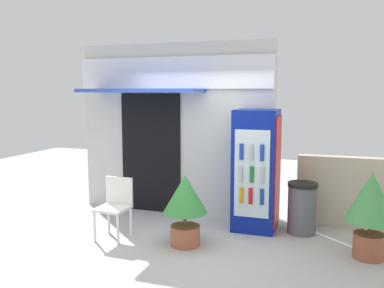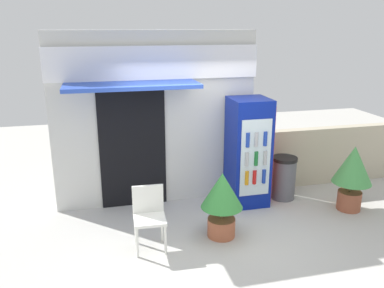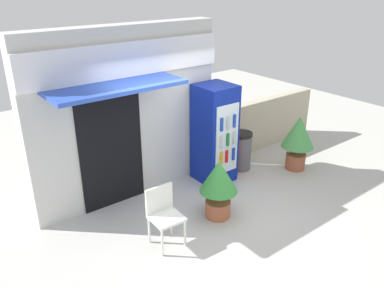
% 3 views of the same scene
% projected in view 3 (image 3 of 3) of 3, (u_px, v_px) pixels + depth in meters
% --- Properties ---
extents(ground, '(16.00, 16.00, 0.00)m').
position_uv_depth(ground, '(213.00, 219.00, 6.40)').
color(ground, beige).
extents(storefront_building, '(3.49, 1.13, 2.99)m').
position_uv_depth(storefront_building, '(126.00, 113.00, 6.59)').
color(storefront_building, silver).
rests_on(storefront_building, ground).
extents(drink_cooler, '(0.67, 0.74, 1.89)m').
position_uv_depth(drink_cooler, '(215.00, 134.00, 7.32)').
color(drink_cooler, navy).
rests_on(drink_cooler, ground).
extents(plastic_chair, '(0.46, 0.45, 0.89)m').
position_uv_depth(plastic_chair, '(163.00, 212.00, 5.66)').
color(plastic_chair, white).
rests_on(plastic_chair, ground).
extents(potted_plant_near_shop, '(0.62, 0.62, 1.01)m').
position_uv_depth(potted_plant_near_shop, '(219.00, 183.00, 6.24)').
color(potted_plant_near_shop, '#AD5B3D').
rests_on(potted_plant_near_shop, ground).
extents(potted_plant_curbside, '(0.65, 0.65, 1.14)m').
position_uv_depth(potted_plant_curbside, '(298.00, 136.00, 7.81)').
color(potted_plant_curbside, '#995138').
rests_on(potted_plant_curbside, ground).
extents(trash_bin, '(0.45, 0.45, 0.79)m').
position_uv_depth(trash_bin, '(241.00, 151.00, 7.94)').
color(trash_bin, '#595960').
rests_on(trash_bin, ground).
extents(stone_boundary_wall, '(2.85, 0.20, 1.14)m').
position_uv_depth(stone_boundary_wall, '(266.00, 122.00, 8.99)').
color(stone_boundary_wall, '#B7AD93').
rests_on(stone_boundary_wall, ground).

